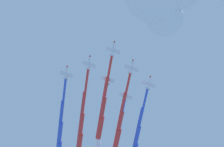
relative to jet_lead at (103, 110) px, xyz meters
name	(u,v)px	position (x,y,z in m)	size (l,w,h in m)	color
jet_lead	(103,110)	(0.00, 0.00, 0.00)	(66.58, 33.59, 4.48)	silver
jet_port_inner	(120,123)	(13.14, -7.81, 0.27)	(64.73, 32.66, 4.55)	silver
jet_starboard_inner	(81,127)	(7.79, 16.94, -1.85)	(72.60, 35.66, 4.57)	silver
jet_port_mid	(99,135)	(20.23, 8.52, 0.80)	(69.64, 33.81, 4.55)	silver
jet_starboard_mid	(137,137)	(29.18, -15.16, 1.28)	(67.33, 32.45, 4.60)	silver
jet_port_outer	(60,135)	(12.32, 33.57, 0.62)	(73.57, 37.26, 4.48)	silver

